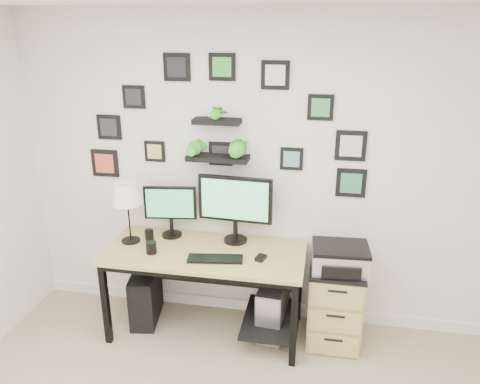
% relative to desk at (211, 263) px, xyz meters
% --- Properties ---
extents(room, '(4.00, 4.00, 4.00)m').
position_rel_desk_xyz_m(room, '(0.32, 0.32, -0.58)').
color(room, tan).
rests_on(room, ground).
extents(desk, '(1.60, 0.70, 0.75)m').
position_rel_desk_xyz_m(desk, '(0.00, 0.00, 0.00)').
color(desk, tan).
rests_on(desk, ground).
extents(monitor_left, '(0.44, 0.19, 0.45)m').
position_rel_desk_xyz_m(monitor_left, '(-0.38, 0.19, 0.39)').
color(monitor_left, black).
rests_on(monitor_left, desk).
extents(monitor_right, '(0.61, 0.21, 0.57)m').
position_rel_desk_xyz_m(monitor_right, '(0.17, 0.18, 0.46)').
color(monitor_right, black).
rests_on(monitor_right, desk).
extents(keyboard, '(0.44, 0.19, 0.02)m').
position_rel_desk_xyz_m(keyboard, '(0.08, -0.17, 0.13)').
color(keyboard, black).
rests_on(keyboard, desk).
extents(mouse, '(0.09, 0.11, 0.03)m').
position_rel_desk_xyz_m(mouse, '(0.43, -0.09, 0.14)').
color(mouse, black).
rests_on(mouse, desk).
extents(table_lamp, '(0.25, 0.25, 0.51)m').
position_rel_desk_xyz_m(table_lamp, '(-0.69, 0.02, 0.54)').
color(table_lamp, black).
rests_on(table_lamp, desk).
extents(mug, '(0.09, 0.09, 0.10)m').
position_rel_desk_xyz_m(mug, '(-0.44, -0.15, 0.17)').
color(mug, black).
rests_on(mug, desk).
extents(pen_cup, '(0.07, 0.07, 0.09)m').
position_rel_desk_xyz_m(pen_cup, '(-0.55, 0.08, 0.17)').
color(pen_cup, black).
rests_on(pen_cup, desk).
extents(pc_tower_black, '(0.27, 0.48, 0.46)m').
position_rel_desk_xyz_m(pc_tower_black, '(-0.60, 0.03, -0.40)').
color(pc_tower_black, black).
rests_on(pc_tower_black, ground).
extents(pc_tower_grey, '(0.24, 0.48, 0.46)m').
position_rel_desk_xyz_m(pc_tower_grey, '(0.52, 0.05, -0.40)').
color(pc_tower_grey, gray).
rests_on(pc_tower_grey, ground).
extents(file_cabinet, '(0.43, 0.53, 0.67)m').
position_rel_desk_xyz_m(file_cabinet, '(1.02, 0.06, -0.29)').
color(file_cabinet, tan).
rests_on(file_cabinet, ground).
extents(printer, '(0.45, 0.37, 0.19)m').
position_rel_desk_xyz_m(printer, '(1.03, 0.01, 0.14)').
color(printer, silver).
rests_on(printer, file_cabinet).
extents(wall_decor, '(2.32, 0.18, 1.10)m').
position_rel_desk_xyz_m(wall_decor, '(0.04, 0.27, 1.03)').
color(wall_decor, black).
rests_on(wall_decor, ground).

